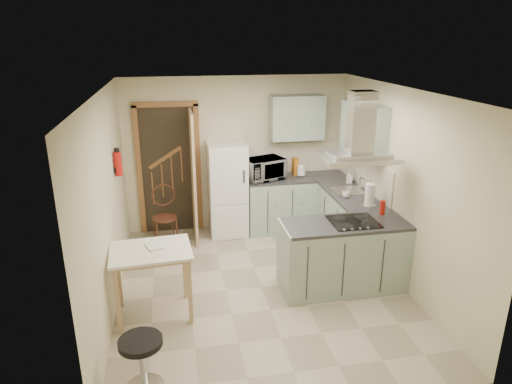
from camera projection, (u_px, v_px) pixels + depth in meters
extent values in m
plane|color=tan|center=(261.00, 287.00, 5.91)|extent=(4.20, 4.20, 0.00)
plane|color=silver|center=(262.00, 91.00, 5.09)|extent=(4.20, 4.20, 0.00)
plane|color=beige|center=(237.00, 154.00, 7.45)|extent=(3.60, 0.00, 3.60)
plane|color=beige|center=(107.00, 206.00, 5.19)|extent=(0.00, 4.20, 4.20)
plane|color=beige|center=(400.00, 187.00, 5.82)|extent=(0.00, 4.20, 4.20)
cube|color=brown|center=(169.00, 170.00, 7.30)|extent=(1.10, 0.12, 2.10)
cube|color=white|center=(227.00, 189.00, 7.30)|extent=(0.60, 0.60, 1.50)
cube|color=#9EB2A0|center=(279.00, 203.00, 7.55)|extent=(1.08, 0.60, 0.90)
cube|color=#9EB2A0|center=(342.00, 215.00, 7.07)|extent=(0.60, 1.95, 0.90)
cube|color=beige|center=(293.00, 157.00, 7.64)|extent=(1.68, 0.02, 0.50)
cube|color=#9EB2A0|center=(297.00, 117.00, 7.26)|extent=(0.85, 0.35, 0.70)
cube|color=#9EB2A0|center=(364.00, 129.00, 6.38)|extent=(0.35, 0.90, 0.70)
cube|color=#9EB2A0|center=(344.00, 255.00, 5.78)|extent=(1.55, 0.65, 0.90)
cube|color=black|center=(353.00, 222.00, 5.64)|extent=(0.58, 0.50, 0.01)
cube|color=silver|center=(358.00, 158.00, 5.38)|extent=(0.90, 0.55, 0.10)
cube|color=silver|center=(348.00, 191.00, 6.76)|extent=(0.45, 0.40, 0.01)
cylinder|color=#B2140F|center=(118.00, 164.00, 5.95)|extent=(0.10, 0.10, 0.32)
cube|color=tan|center=(153.00, 283.00, 5.20)|extent=(0.93, 0.73, 0.83)
cube|color=#461C17|center=(165.00, 218.00, 7.03)|extent=(0.43, 0.43, 0.84)
cylinder|color=black|center=(142.00, 364.00, 4.14)|extent=(0.43, 0.43, 0.53)
imported|color=black|center=(264.00, 169.00, 7.27)|extent=(0.72, 0.60, 0.34)
cylinder|color=white|center=(301.00, 170.00, 7.45)|extent=(0.16, 0.16, 0.20)
cube|color=#C06916|center=(295.00, 166.00, 7.54)|extent=(0.07, 0.18, 0.27)
imported|color=#ABAAB6|center=(350.00, 177.00, 7.10)|extent=(0.12, 0.12, 0.20)
cylinder|color=silver|center=(370.00, 195.00, 6.13)|extent=(0.15, 0.15, 0.32)
imported|color=silver|center=(346.00, 195.00, 6.48)|extent=(0.12, 0.12, 0.09)
cylinder|color=red|center=(382.00, 207.00, 5.86)|extent=(0.09, 0.09, 0.19)
imported|color=maroon|center=(147.00, 245.00, 5.08)|extent=(0.23, 0.27, 0.10)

